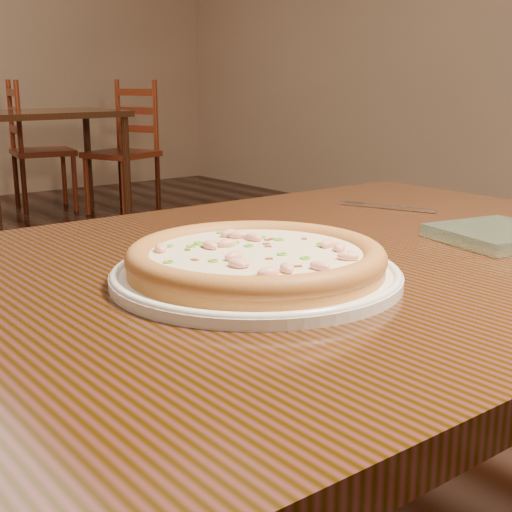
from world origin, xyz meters
TOP-DOWN VIEW (x-y plane):
  - ground at (0.00, 0.00)m, footprint 9.00×9.00m
  - hero_table at (0.12, -0.84)m, footprint 1.20×0.80m
  - plate at (0.00, -0.89)m, footprint 0.33×0.33m
  - pizza at (0.00, -0.89)m, footprint 0.29×0.29m
  - side_dish at (0.39, -0.94)m, footprint 0.18×0.18m
  - fork at (0.47, -0.67)m, footprint 0.08×0.17m
  - bg_table_right at (1.38, 3.17)m, footprint 1.00×0.70m
  - chair_c at (1.50, 3.65)m, footprint 0.49×0.49m
  - chair_d at (1.99, 3.16)m, footprint 0.54×0.54m

SIDE VIEW (x-z plane):
  - ground at x=0.00m, z-range 0.00..0.00m
  - chair_c at x=1.50m, z-range -0.04..0.91m
  - chair_d at x=1.99m, z-range -0.04..0.91m
  - hero_table at x=0.12m, z-range 0.28..1.03m
  - bg_table_right at x=1.38m, z-range 0.28..1.03m
  - fork at x=0.47m, z-range 0.75..0.75m
  - plate at x=0.00m, z-range 0.75..0.77m
  - side_dish at x=0.39m, z-range 0.75..0.77m
  - pizza at x=0.00m, z-range 0.76..0.79m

